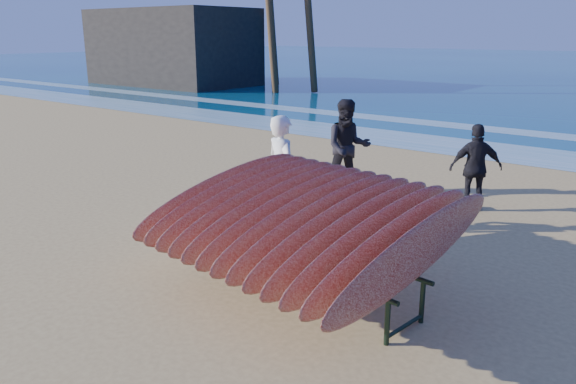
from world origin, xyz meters
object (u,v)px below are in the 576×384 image
person_white (282,173)px  surfboard_rack (304,219)px  building (172,47)px  person_dark_b (476,168)px  person_dark_a (348,147)px

person_white → surfboard_rack: bearing=156.9°
person_white → building: building is taller
surfboard_rack → building: building is taller
surfboard_rack → person_dark_b: bearing=91.3°
person_white → person_dark_b: bearing=-104.4°
surfboard_rack → person_dark_a: (-1.92, 4.05, 0.01)m
surfboard_rack → person_white: (-1.64, 1.65, 0.00)m
person_dark_b → building: 27.49m
building → person_dark_a: bearing=-33.5°
person_white → person_dark_a: (-0.28, 2.40, 0.00)m
person_dark_a → building: size_ratio=0.19×
surfboard_rack → building: size_ratio=0.35×
person_dark_b → surfboard_rack: bearing=49.5°
person_dark_b → building: bearing=-64.6°
person_white → person_dark_b: (2.11, 2.85, -0.15)m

